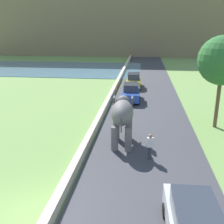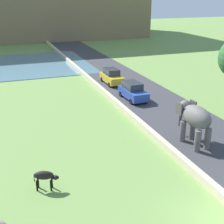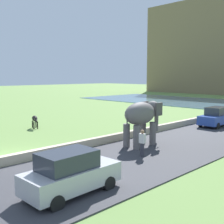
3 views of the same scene
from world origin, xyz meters
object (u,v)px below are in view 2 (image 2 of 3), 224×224
object	(u,v)px
elephant	(194,118)
cow_black	(45,176)
car_yellow	(112,76)
car_blue	(133,91)

from	to	relation	value
elephant	cow_black	world-z (taller)	elephant
car_yellow	cow_black	bearing A→B (deg)	-119.83
elephant	car_yellow	world-z (taller)	elephant
cow_black	car_blue	bearing A→B (deg)	49.31
elephant	car_blue	world-z (taller)	elephant
cow_black	car_yellow	bearing A→B (deg)	60.17
car_yellow	car_blue	bearing A→B (deg)	-90.00
car_blue	car_yellow	bearing A→B (deg)	90.00
elephant	car_yellow	xyz separation A→B (m)	(0.01, 16.96, -1.14)
elephant	car_blue	size ratio (longest dim) A/B	0.86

